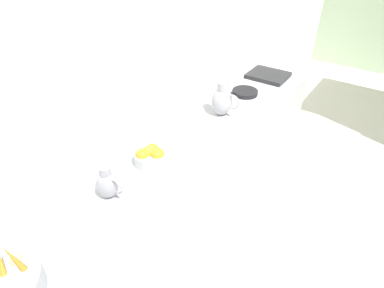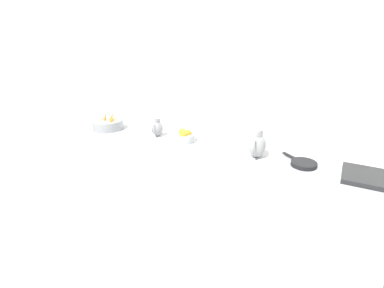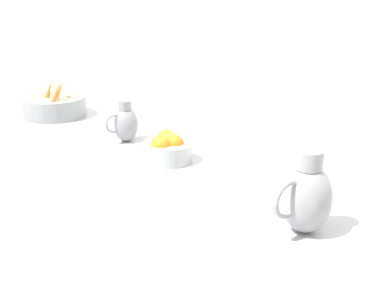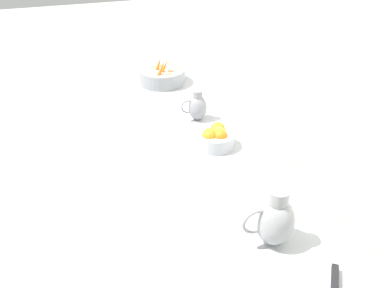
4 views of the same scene
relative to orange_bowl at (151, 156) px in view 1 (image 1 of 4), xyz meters
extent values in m
cube|color=white|center=(-0.41, 0.73, 0.54)|extent=(0.10, 8.72, 3.00)
cube|color=#ADAFB5|center=(0.03, 0.23, -0.51)|extent=(0.65, 3.14, 0.90)
cone|color=orange|center=(0.04, -0.88, 0.09)|extent=(0.08, 0.07, 0.13)
cone|color=orange|center=(0.08, -0.84, 0.09)|extent=(0.10, 0.05, 0.14)
ellipsoid|color=tan|center=(0.04, -0.83, 0.04)|extent=(0.06, 0.05, 0.04)
cylinder|color=#ADAFB5|center=(0.00, 0.00, -0.02)|extent=(0.20, 0.20, 0.08)
sphere|color=orange|center=(0.04, 0.01, 0.02)|extent=(0.08, 0.08, 0.08)
sphere|color=orange|center=(-0.01, 0.03, 0.02)|extent=(0.07, 0.07, 0.07)
sphere|color=orange|center=(-0.03, -0.04, 0.02)|extent=(0.08, 0.08, 0.08)
sphere|color=orange|center=(0.00, 0.00, 0.02)|extent=(0.07, 0.07, 0.07)
sphere|color=orange|center=(-0.01, 0.00, 0.02)|extent=(0.08, 0.08, 0.08)
ellipsoid|color=#939399|center=(0.04, 0.73, 0.05)|extent=(0.15, 0.15, 0.21)
cylinder|color=#939399|center=(0.04, 0.73, 0.17)|extent=(0.08, 0.08, 0.06)
torus|color=#939399|center=(0.13, 0.73, 0.07)|extent=(0.11, 0.01, 0.11)
ellipsoid|color=gray|center=(-0.01, -0.33, 0.02)|extent=(0.11, 0.11, 0.16)
cylinder|color=gray|center=(-0.01, -0.33, 0.11)|extent=(0.06, 0.06, 0.04)
torus|color=gray|center=(0.05, -0.33, 0.04)|extent=(0.09, 0.01, 0.09)
cube|color=#232326|center=(0.06, 1.55, -0.04)|extent=(0.34, 0.30, 0.04)
cylinder|color=black|center=(0.04, 1.12, -0.04)|extent=(0.21, 0.21, 0.03)
cube|color=black|center=(-0.06, 0.98, -0.03)|extent=(0.10, 0.12, 0.02)
camera|label=1|loc=(1.00, -1.04, 1.09)|focal=29.13mm
camera|label=2|loc=(2.44, 1.34, 1.03)|focal=28.39mm
camera|label=3|loc=(1.15, 1.55, 0.67)|focal=47.24mm
camera|label=4|loc=(0.70, 1.71, 1.10)|focal=37.56mm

